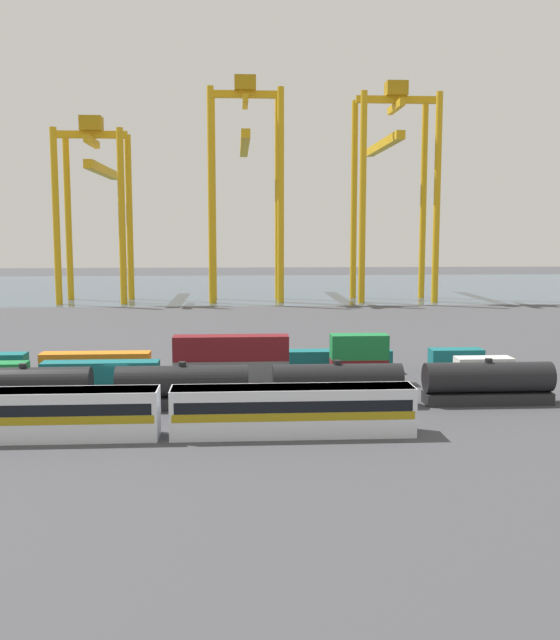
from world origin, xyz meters
The scene contains 17 objects.
ground_plane centered at (0.00, 40.00, 0.00)m, with size 420.00×420.00×0.00m, color #424247.
harbour_water centered at (0.00, 135.87, 0.00)m, with size 400.00×110.00×0.01m, color #384C60.
passenger_train centered at (-3.32, -19.40, 2.14)m, with size 59.49×3.14×3.90m.
freight_tank_row centered at (21.68, -10.00, 2.02)m, with size 68.83×2.83×4.29m.
shipping_container_3 centered at (-1.76, 0.15, 1.30)m, with size 12.10×2.44×2.60m, color #146066.
shipping_container_4 centered at (11.84, 0.15, 1.30)m, with size 12.10×2.44×2.60m, color slate.
shipping_container_5 centered at (11.84, 0.15, 3.90)m, with size 12.10×2.44×2.60m, color maroon.
shipping_container_6 centered at (25.44, 0.15, 1.30)m, with size 6.04×2.44×2.60m, color maroon.
shipping_container_7 centered at (25.44, 0.15, 3.90)m, with size 6.04×2.44×2.60m, color #197538.
shipping_container_8 centered at (39.04, 0.15, 1.30)m, with size 6.04×2.44×2.60m, color silver.
shipping_container_13 centered at (-3.35, 5.85, 1.30)m, with size 12.10×2.44×2.60m, color orange.
shipping_container_14 centered at (10.36, 5.85, 1.30)m, with size 6.04×2.44×2.60m, color #AD211C.
shipping_container_15 centered at (24.06, 5.85, 1.30)m, with size 12.10×2.44×2.60m, color #146066.
shipping_container_16 centered at (37.77, 5.85, 1.30)m, with size 6.04×2.44×2.60m, color #146066.
gantry_crane_west centered at (-19.58, 95.80, 25.68)m, with size 15.81×37.40×41.61m.
gantry_crane_central centered at (14.86, 96.16, 30.88)m, with size 17.02×41.44×50.76m.
gantry_crane_east centered at (49.29, 95.74, 30.61)m, with size 18.47×39.42×49.96m.
Camera 1 is at (12.36, -75.08, 16.05)m, focal length 40.60 mm.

